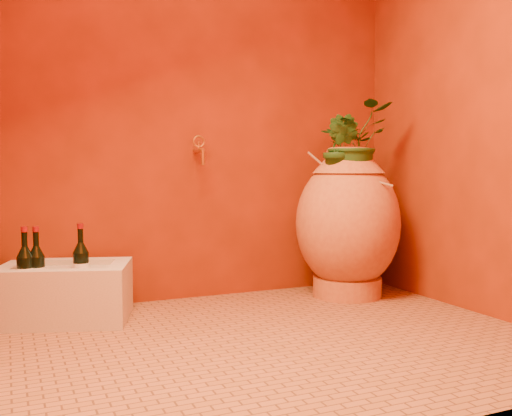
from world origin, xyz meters
name	(u,v)px	position (x,y,z in m)	size (l,w,h in m)	color
floor	(274,340)	(0.00, 0.00, 0.00)	(2.50, 2.50, 0.00)	brown
wall_back	(204,94)	(0.00, 1.00, 1.25)	(2.50, 0.02, 2.50)	#5E1E05
wall_right	(484,84)	(1.25, 0.00, 1.25)	(0.02, 2.00, 2.50)	#5E1E05
amphora	(348,223)	(0.82, 0.65, 0.46)	(0.74, 0.74, 0.93)	#B46D32
stone_basin	(66,294)	(-0.85, 0.75, 0.14)	(0.75, 0.63, 0.30)	beige
wine_bottle_a	(25,271)	(-1.04, 0.68, 0.29)	(0.08, 0.08, 0.34)	black
wine_bottle_b	(81,266)	(-0.77, 0.72, 0.29)	(0.08, 0.08, 0.35)	black
wine_bottle_c	(37,270)	(-0.99, 0.69, 0.29)	(0.08, 0.08, 0.34)	black
wall_tap	(200,149)	(-0.06, 0.91, 0.91)	(0.08, 0.16, 0.18)	#AD7C28
plant_main	(353,142)	(0.83, 0.63, 0.96)	(0.44, 0.38, 0.49)	#184217
plant_side	(341,148)	(0.73, 0.60, 0.92)	(0.22, 0.18, 0.40)	#184217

